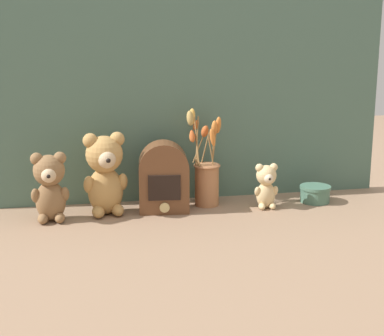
% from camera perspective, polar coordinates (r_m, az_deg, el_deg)
% --- Properties ---
extents(ground_plane, '(4.00, 4.00, 0.00)m').
position_cam_1_polar(ground_plane, '(2.02, 0.11, -4.21)').
color(ground_plane, '#8E7056').
extents(backdrop_wall, '(1.48, 0.02, 0.80)m').
position_cam_1_polar(backdrop_wall, '(2.10, -0.79, 7.60)').
color(backdrop_wall, '#4C6B5B').
rests_on(backdrop_wall, ground).
extents(teddy_bear_large, '(0.15, 0.14, 0.28)m').
position_cam_1_polar(teddy_bear_large, '(1.97, -8.42, -0.41)').
color(teddy_bear_large, tan).
rests_on(teddy_bear_large, ground).
extents(teddy_bear_medium, '(0.12, 0.12, 0.23)m').
position_cam_1_polar(teddy_bear_medium, '(1.94, -13.63, -1.67)').
color(teddy_bear_medium, olive).
rests_on(teddy_bear_medium, ground).
extents(teddy_bear_small, '(0.08, 0.08, 0.16)m').
position_cam_1_polar(teddy_bear_small, '(2.05, 7.21, -1.64)').
color(teddy_bear_small, '#DBBC84').
rests_on(teddy_bear_small, ground).
extents(flower_vase, '(0.13, 0.13, 0.34)m').
position_cam_1_polar(flower_vase, '(2.06, 1.38, -0.66)').
color(flower_vase, '#AD7047').
rests_on(flower_vase, ground).
extents(vintage_radio, '(0.18, 0.13, 0.24)m').
position_cam_1_polar(vintage_radio, '(2.00, -2.76, -0.92)').
color(vintage_radio, brown).
rests_on(vintage_radio, ground).
extents(decorative_tin_tall, '(0.11, 0.11, 0.06)m').
position_cam_1_polar(decorative_tin_tall, '(2.17, 11.85, -2.46)').
color(decorative_tin_tall, '#47705B').
rests_on(decorative_tin_tall, ground).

